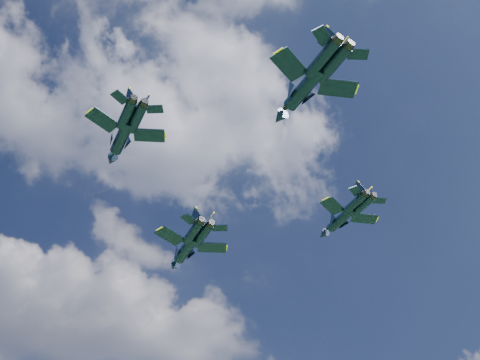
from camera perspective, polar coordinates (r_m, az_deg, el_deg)
name	(u,v)px	position (r m, az deg, el deg)	size (l,w,h in m)	color
jet_lead	(185,250)	(108.51, -5.19, -6.60)	(13.03, 17.74, 4.18)	black
jet_left	(121,139)	(88.17, -11.20, 3.88)	(11.29, 15.34, 3.61)	black
jet_right	(340,219)	(101.25, 9.46, -3.71)	(10.51, 14.59, 3.46)	black
jet_slot	(302,90)	(80.83, 5.91, 8.46)	(12.33, 17.12, 4.06)	black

